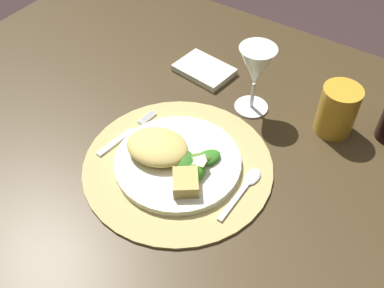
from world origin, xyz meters
name	(u,v)px	position (x,y,z in m)	size (l,w,h in m)	color
dining_table	(214,190)	(0.00, 0.00, 0.59)	(1.50, 0.99, 0.73)	#3E301B
placemat	(178,165)	(-0.04, -0.08, 0.73)	(0.37, 0.37, 0.01)	tan
dinner_plate	(178,162)	(-0.04, -0.08, 0.74)	(0.25, 0.25, 0.01)	silver
pasta_serving	(157,147)	(-0.08, -0.09, 0.77)	(0.12, 0.10, 0.03)	#D6BB62
salad_greens	(195,163)	(0.00, -0.08, 0.76)	(0.09, 0.11, 0.02)	#327F18
bread_piece	(186,182)	(0.01, -0.13, 0.76)	(0.06, 0.05, 0.03)	tan
fork	(125,135)	(-0.17, -0.08, 0.74)	(0.03, 0.16, 0.00)	silver
spoon	(246,185)	(0.10, -0.06, 0.74)	(0.03, 0.14, 0.01)	silver
napkin	(204,70)	(-0.16, 0.20, 0.74)	(0.13, 0.09, 0.02)	silver
wine_glass	(254,68)	(0.00, 0.15, 0.84)	(0.08, 0.08, 0.16)	silver
amber_tumbler	(338,110)	(0.18, 0.18, 0.78)	(0.08, 0.08, 0.11)	gold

